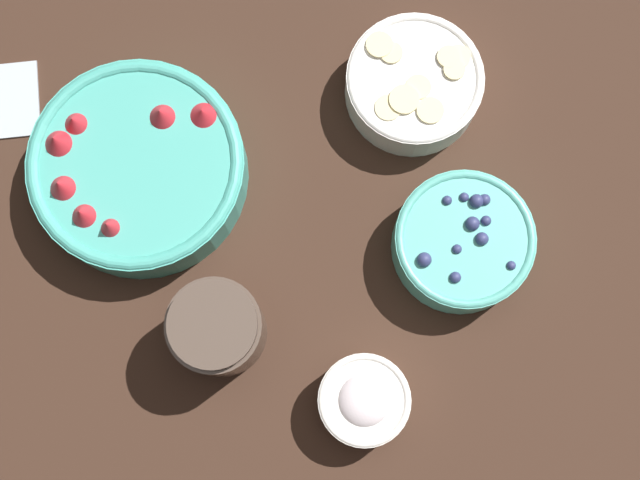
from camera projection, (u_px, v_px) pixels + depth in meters
ground_plane at (232, 256)px, 0.99m from camera, size 4.00×4.00×0.00m
bowl_strawberries at (138, 168)px, 0.98m from camera, size 0.24×0.24×0.08m
bowl_blueberries at (463, 242)px, 0.96m from camera, size 0.15×0.15×0.06m
bowl_bananas at (414, 84)px, 1.00m from camera, size 0.15×0.15×0.05m
bowl_cream at (364, 400)px, 0.93m from camera, size 0.10×0.10×0.06m
jar_chocolate at (218, 329)px, 0.93m from camera, size 0.10×0.10×0.10m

